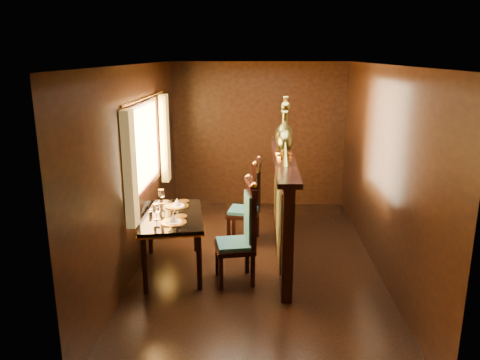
# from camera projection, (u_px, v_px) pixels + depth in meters

# --- Properties ---
(ground) EXTENTS (5.00, 5.00, 0.00)m
(ground) POSITION_uv_depth(u_px,v_px,m) (257.00, 263.00, 6.06)
(ground) COLOR black
(ground) RESTS_ON ground
(room_shell) EXTENTS (3.04, 5.04, 2.52)m
(room_shell) POSITION_uv_depth(u_px,v_px,m) (251.00, 142.00, 5.67)
(room_shell) COLOR black
(room_shell) RESTS_ON ground
(partition) EXTENTS (0.26, 2.70, 1.36)m
(partition) POSITION_uv_depth(u_px,v_px,m) (282.00, 204.00, 6.15)
(partition) COLOR black
(partition) RESTS_ON ground
(dining_table) EXTENTS (0.95, 1.35, 0.93)m
(dining_table) POSITION_uv_depth(u_px,v_px,m) (171.00, 220.00, 5.70)
(dining_table) COLOR black
(dining_table) RESTS_ON ground
(chair_left) EXTENTS (0.53, 0.55, 1.26)m
(chair_left) POSITION_uv_depth(u_px,v_px,m) (244.00, 229.00, 5.44)
(chair_left) COLOR black
(chair_left) RESTS_ON ground
(chair_right) EXTENTS (0.50, 0.52, 1.23)m
(chair_right) POSITION_uv_depth(u_px,v_px,m) (251.00, 199.00, 6.61)
(chair_right) COLOR black
(chair_right) RESTS_ON ground
(peacock_left) EXTENTS (0.21, 0.57, 0.68)m
(peacock_left) POSITION_uv_depth(u_px,v_px,m) (285.00, 131.00, 5.76)
(peacock_left) COLOR #184930
(peacock_left) RESTS_ON partition
(peacock_right) EXTENTS (0.24, 0.64, 0.77)m
(peacock_right) POSITION_uv_depth(u_px,v_px,m) (284.00, 125.00, 5.95)
(peacock_right) COLOR #184930
(peacock_right) RESTS_ON partition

